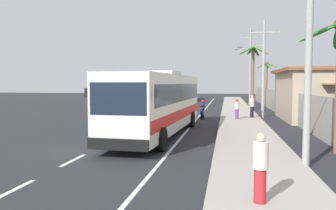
# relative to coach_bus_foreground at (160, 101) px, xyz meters

# --- Properties ---
(ground_plane) EXTENTS (160.00, 160.00, 0.00)m
(ground_plane) POSITION_rel_coach_bus_foreground_xyz_m (-1.99, -4.67, -1.90)
(ground_plane) COLOR #28282D
(sidewalk_kerb) EXTENTS (3.20, 90.00, 0.14)m
(sidewalk_kerb) POSITION_rel_coach_bus_foreground_xyz_m (4.81, 5.33, -1.83)
(sidewalk_kerb) COLOR #A8A399
(sidewalk_kerb) RESTS_ON ground
(lane_markings) EXTENTS (3.46, 71.00, 0.01)m
(lane_markings) POSITION_rel_coach_bus_foreground_xyz_m (0.02, 10.09, -1.89)
(lane_markings) COLOR white
(lane_markings) RESTS_ON ground
(boundary_wall) EXTENTS (0.24, 60.00, 2.23)m
(boundary_wall) POSITION_rel_coach_bus_foreground_xyz_m (8.61, 9.33, -0.78)
(boundary_wall) COLOR #9E998E
(boundary_wall) RESTS_ON ground
(coach_bus_foreground) EXTENTS (3.42, 12.53, 3.64)m
(coach_bus_foreground) POSITION_rel_coach_bus_foreground_xyz_m (0.00, 0.00, 0.00)
(coach_bus_foreground) COLOR silver
(coach_bus_foreground) RESTS_ON ground
(coach_bus_far_lane) EXTENTS (3.18, 12.26, 3.96)m
(coach_bus_far_lane) POSITION_rel_coach_bus_foreground_xyz_m (-3.75, 35.78, 0.16)
(coach_bus_far_lane) COLOR red
(coach_bus_far_lane) RESTS_ON ground
(motorcycle_beside_bus) EXTENTS (0.56, 1.96, 1.55)m
(motorcycle_beside_bus) POSITION_rel_coach_bus_foreground_xyz_m (1.75, 9.02, -1.26)
(motorcycle_beside_bus) COLOR black
(motorcycle_beside_bus) RESTS_ON ground
(pedestrian_near_kerb) EXTENTS (0.36, 0.36, 1.63)m
(pedestrian_near_kerb) POSITION_rel_coach_bus_foreground_xyz_m (4.48, -10.29, -0.91)
(pedestrian_near_kerb) COLOR red
(pedestrian_near_kerb) RESTS_ON sidewalk_kerb
(pedestrian_midwalk) EXTENTS (0.36, 0.36, 1.80)m
(pedestrian_midwalk) POSITION_rel_coach_bus_foreground_xyz_m (5.72, 9.30, -0.81)
(pedestrian_midwalk) COLOR black
(pedestrian_midwalk) RESTS_ON sidewalk_kerb
(pedestrian_far_walk) EXTENTS (0.36, 0.36, 1.57)m
(pedestrian_far_walk) POSITION_rel_coach_bus_foreground_xyz_m (4.48, 7.98, -0.94)
(pedestrian_far_walk) COLOR #75388E
(pedestrian_far_walk) RESTS_ON sidewalk_kerb
(utility_pole_nearest) EXTENTS (3.28, 0.24, 8.22)m
(utility_pole_nearest) POSITION_rel_coach_bus_foreground_xyz_m (6.33, -6.13, 2.50)
(utility_pole_nearest) COLOR #9E9E99
(utility_pole_nearest) RESTS_ON ground
(utility_pole_mid) EXTENTS (3.44, 0.24, 8.19)m
(utility_pole_mid) POSITION_rel_coach_bus_foreground_xyz_m (6.65, 10.91, 2.53)
(utility_pole_mid) COLOR #9E9E99
(utility_pole_mid) RESTS_ON ground
(utility_pole_far) EXTENTS (3.31, 0.24, 10.29)m
(utility_pole_far) POSITION_rel_coach_bus_foreground_xyz_m (6.72, 27.95, 3.58)
(utility_pole_far) COLOR #9E9E99
(utility_pole_far) RESTS_ON ground
(palm_nearest) EXTENTS (3.40, 3.53, 7.28)m
(palm_nearest) POSITION_rel_coach_bus_foreground_xyz_m (6.58, 20.92, 3.10)
(palm_nearest) COLOR brown
(palm_nearest) RESTS_ON ground
(palm_third) EXTENTS (2.69, 2.65, 5.81)m
(palm_third) POSITION_rel_coach_bus_foreground_xyz_m (8.93, 28.00, 2.19)
(palm_third) COLOR brown
(palm_third) RESTS_ON ground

